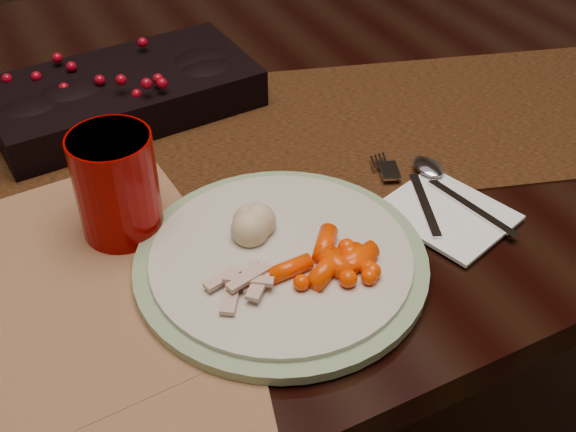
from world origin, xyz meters
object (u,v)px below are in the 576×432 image
napkin (447,213)px  turkey_shreds (241,284)px  dining_table (217,311)px  mashed_potatoes (248,225)px  placemat_main (31,382)px  dinner_plate (281,260)px  centerpiece (123,88)px  baby_carrots (308,256)px  red_cup (117,185)px

napkin → turkey_shreds: bearing=166.2°
dining_table → mashed_potatoes: bearing=-101.0°
placemat_main → mashed_potatoes: 0.25m
turkey_shreds → dinner_plate: bearing=24.5°
dining_table → napkin: napkin is taller
mashed_potatoes → turkey_shreds: 0.07m
centerpiece → dinner_plate: 0.37m
dinner_plate → turkey_shreds: size_ratio=4.36×
centerpiece → napkin: 0.45m
baby_carrots → turkey_shreds: bearing=-176.8°
dining_table → dinner_plate: bearing=-96.1°
placemat_main → red_cup: 0.22m
dinner_plate → turkey_shreds: 0.06m
turkey_shreds → red_cup: size_ratio=0.58×
placemat_main → napkin: bearing=17.9°
red_cup → dinner_plate: bearing=-46.3°
baby_carrots → mashed_potatoes: (-0.04, 0.06, 0.01)m
dining_table → dinner_plate: size_ratio=6.02×
baby_carrots → mashed_potatoes: bearing=124.8°
placemat_main → baby_carrots: size_ratio=4.04×
dinner_plate → mashed_potatoes: (-0.02, 0.04, 0.03)m
baby_carrots → napkin: bearing=3.4°
centerpiece → dining_table: bearing=-36.9°
dinner_plate → baby_carrots: 0.03m
dinner_plate → mashed_potatoes: 0.05m
baby_carrots → mashed_potatoes: mashed_potatoes is taller
napkin → placemat_main: bearing=165.1°
baby_carrots → turkey_shreds: (-0.08, -0.00, -0.00)m
turkey_shreds → napkin: 0.26m
dining_table → placemat_main: size_ratio=4.47×
red_cup → napkin: bearing=-23.5°
dinner_plate → turkey_shreds: bearing=-155.5°
placemat_main → mashed_potatoes: mashed_potatoes is taller
red_cup → baby_carrots: bearing=-46.5°
baby_carrots → turkey_shreds: baby_carrots is taller
centerpiece → turkey_shreds: bearing=-91.0°
dining_table → red_cup: red_cup is taller
baby_carrots → red_cup: red_cup is taller
placemat_main → turkey_shreds: 0.20m
centerpiece → turkey_shreds: centerpiece is taller
centerpiece → dinner_plate: (0.05, -0.37, -0.02)m
placemat_main → red_cup: size_ratio=3.42×
dinner_plate → dining_table: bearing=83.9°
mashed_potatoes → napkin: bearing=-11.9°
dinner_plate → mashed_potatoes: mashed_potatoes is taller
mashed_potatoes → napkin: mashed_potatoes is taller
dining_table → dinner_plate: dinner_plate is taller
turkey_shreds → red_cup: red_cup is taller
baby_carrots → napkin: 0.18m
dinner_plate → napkin: bearing=-3.0°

